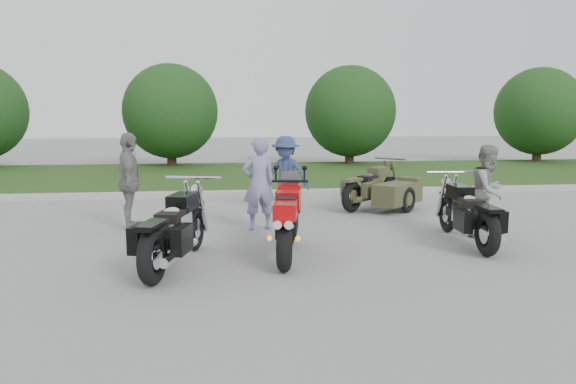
{
  "coord_description": "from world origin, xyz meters",
  "views": [
    {
      "loc": [
        -1.19,
        -8.47,
        2.18
      ],
      "look_at": [
        -0.01,
        1.11,
        0.8
      ],
      "focal_mm": 35.0,
      "sensor_mm": 36.0,
      "label": 1
    }
  ],
  "objects": [
    {
      "name": "grass_strip",
      "position": [
        0.0,
        10.15,
        0.07
      ],
      "size": [
        60.0,
        8.0,
        0.14
      ],
      "primitive_type": "cube",
      "color": "#34541C",
      "rests_on": "ground"
    },
    {
      "name": "cruiser_right",
      "position": [
        2.88,
        0.19,
        0.48
      ],
      "size": [
        0.43,
        2.44,
        0.94
      ],
      "rotation": [
        0.0,
        0.0,
        -0.06
      ],
      "color": "black",
      "rests_on": "ground"
    },
    {
      "name": "curb",
      "position": [
        0.0,
        6.0,
        0.07
      ],
      "size": [
        60.0,
        0.3,
        0.15
      ],
      "primitive_type": "cube",
      "color": "#A9A79F",
      "rests_on": "ground"
    },
    {
      "name": "person_stripe",
      "position": [
        -0.47,
        1.81,
        0.86
      ],
      "size": [
        0.7,
        0.52,
        1.73
      ],
      "primitive_type": "imported",
      "rotation": [
        0.0,
        0.0,
        3.33
      ],
      "color": "#7E7BA8",
      "rests_on": "ground"
    },
    {
      "name": "person_denim",
      "position": [
        0.24,
        3.54,
        0.83
      ],
      "size": [
        1.24,
        1.02,
        1.67
      ],
      "primitive_type": "imported",
      "rotation": [
        0.0,
        0.0,
        -0.44
      ],
      "color": "navy",
      "rests_on": "ground"
    },
    {
      "name": "ground",
      "position": [
        0.0,
        0.0,
        0.0
      ],
      "size": [
        80.0,
        80.0,
        0.0
      ],
      "primitive_type": "plane",
      "color": "gray",
      "rests_on": "ground"
    },
    {
      "name": "person_back",
      "position": [
        -2.84,
        2.11,
        0.91
      ],
      "size": [
        0.6,
        1.12,
        1.81
      ],
      "primitive_type": "imported",
      "rotation": [
        0.0,
        0.0,
        1.73
      ],
      "color": "gray",
      "rests_on": "ground"
    },
    {
      "name": "sportbike_red",
      "position": [
        -0.19,
        -0.32,
        0.61
      ],
      "size": [
        0.63,
        2.16,
        1.03
      ],
      "rotation": [
        0.0,
        0.0,
        -0.18
      ],
      "color": "black",
      "rests_on": "ground"
    },
    {
      "name": "cruiser_left",
      "position": [
        -1.83,
        -0.64,
        0.5
      ],
      "size": [
        0.81,
        2.53,
        0.99
      ],
      "rotation": [
        0.0,
        0.0,
        -0.25
      ],
      "color": "black",
      "rests_on": "ground"
    },
    {
      "name": "tree_far_right",
      "position": [
        12.0,
        13.5,
        2.19
      ],
      "size": [
        3.6,
        3.6,
        4.0
      ],
      "color": "#3F2B1C",
      "rests_on": "ground"
    },
    {
      "name": "tree_mid_left",
      "position": [
        -3.0,
        13.5,
        2.19
      ],
      "size": [
        3.6,
        3.6,
        4.0
      ],
      "color": "#3F2B1C",
      "rests_on": "ground"
    },
    {
      "name": "person_grey",
      "position": [
        3.51,
        0.79,
        0.81
      ],
      "size": [
        0.99,
        0.95,
        1.61
      ],
      "primitive_type": "imported",
      "rotation": [
        0.0,
        0.0,
        0.62
      ],
      "color": "gray",
      "rests_on": "ground"
    },
    {
      "name": "tree_mid_right",
      "position": [
        4.0,
        13.5,
        2.19
      ],
      "size": [
        3.6,
        3.6,
        4.0
      ],
      "color": "#3F2B1C",
      "rests_on": "ground"
    },
    {
      "name": "cruiser_sidecar",
      "position": [
        2.49,
        3.56,
        0.43
      ],
      "size": [
        2.01,
        2.1,
        0.91
      ],
      "rotation": [
        0.0,
        0.0,
        -0.8
      ],
      "color": "black",
      "rests_on": "ground"
    }
  ]
}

